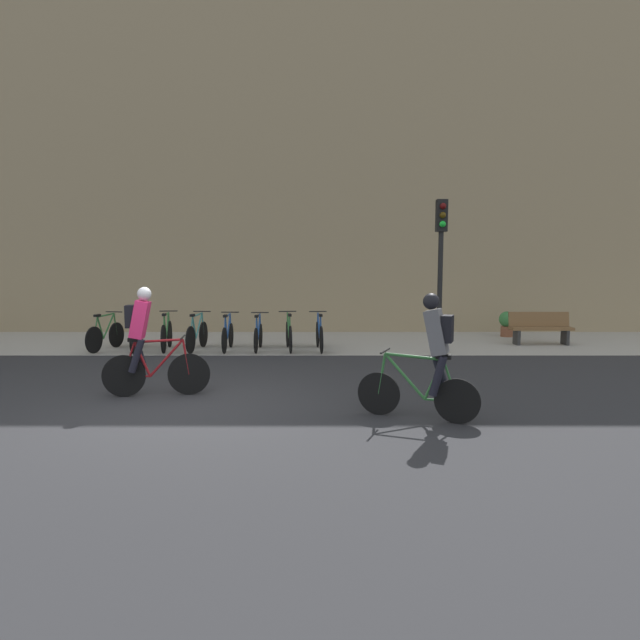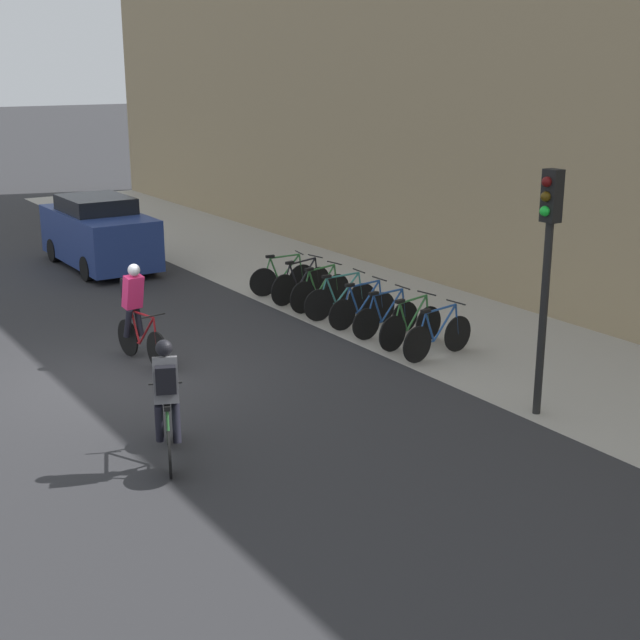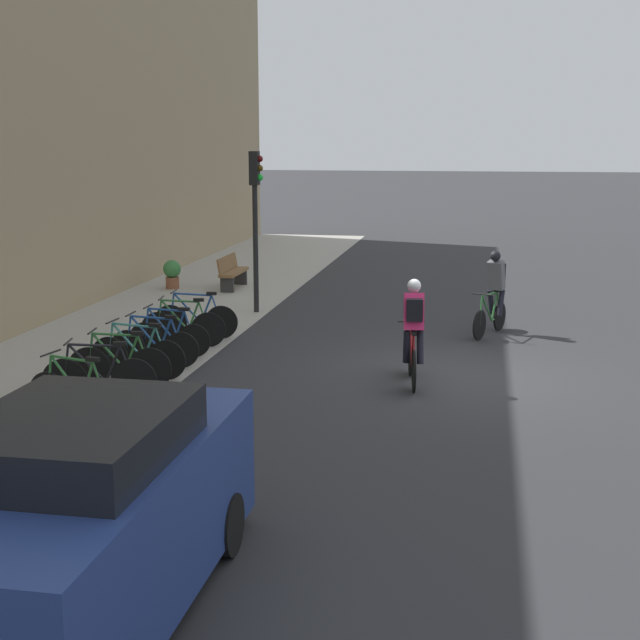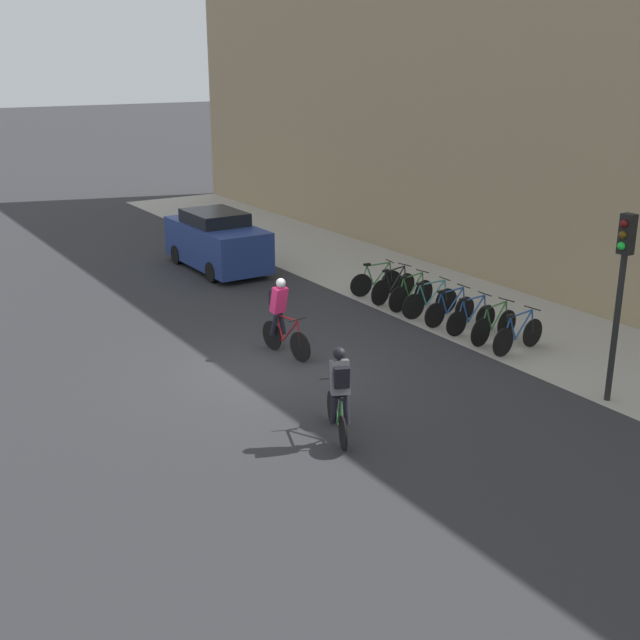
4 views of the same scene
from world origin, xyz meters
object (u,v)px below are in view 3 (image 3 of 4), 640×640
at_px(parked_bike_2, 120,365).
at_px(parked_bike_4, 155,345).
at_px(parked_bike_3, 138,354).
at_px(parked_bike_6, 183,326).
at_px(cyclist_pink, 413,330).
at_px(potted_plant, 172,273).
at_px(parked_bike_0, 77,393).
at_px(parked_bike_1, 99,377).
at_px(parked_car, 84,519).
at_px(parked_bike_5, 170,336).
at_px(cyclist_grey, 494,289).
at_px(parked_bike_7, 196,319).
at_px(bench, 232,271).
at_px(traffic_light_pole, 255,202).

bearing_deg(parked_bike_2, parked_bike_4, -0.04).
height_order(parked_bike_3, parked_bike_6, parked_bike_6).
bearing_deg(cyclist_pink, potted_plant, 40.05).
relative_size(parked_bike_2, parked_bike_4, 1.02).
distance_m(parked_bike_4, potted_plant, 8.50).
height_order(parked_bike_0, parked_bike_1, parked_bike_1).
bearing_deg(parked_bike_0, parked_car, -153.63).
relative_size(parked_bike_6, parked_car, 0.39).
height_order(parked_bike_3, parked_bike_4, parked_bike_3).
relative_size(parked_bike_0, parked_bike_5, 1.02).
distance_m(cyclist_grey, potted_plant, 9.54).
xyz_separation_m(parked_bike_6, parked_bike_7, (0.78, -0.00, -0.00)).
bearing_deg(parked_bike_3, bench, 6.11).
relative_size(parked_bike_2, bench, 1.01).
height_order(parked_bike_3, parked_bike_5, parked_bike_3).
distance_m(cyclist_grey, parked_bike_3, 7.58).
bearing_deg(parked_bike_0, parked_bike_6, 0.00).
bearing_deg(cyclist_pink, parked_bike_2, 103.17).
bearing_deg(parked_car, parked_bike_5, 15.67).
bearing_deg(parked_car, parked_bike_7, 13.45).
height_order(parked_bike_4, parked_bike_6, parked_bike_6).
bearing_deg(potted_plant, parked_bike_6, -158.52).
bearing_deg(parked_bike_6, potted_plant, 21.48).
xyz_separation_m(parked_bike_4, traffic_light_pole, (5.27, -0.52, 2.18)).
bearing_deg(parked_bike_3, cyclist_pink, -86.24).
distance_m(parked_bike_1, parked_bike_3, 1.56).
relative_size(parked_bike_2, parked_car, 0.39).
relative_size(parked_bike_2, potted_plant, 2.16).
height_order(cyclist_pink, parked_bike_2, cyclist_pink).
bearing_deg(parked_bike_5, parked_bike_0, 179.99).
relative_size(cyclist_pink, potted_plant, 2.29).
distance_m(traffic_light_pole, parked_car, 13.75).
bearing_deg(parked_bike_2, parked_car, -159.22).
xyz_separation_m(parked_bike_2, parked_bike_5, (2.34, -0.00, -0.03)).
bearing_deg(traffic_light_pole, parked_bike_7, 169.90).
xyz_separation_m(parked_bike_5, bench, (7.64, 0.98, 0.08)).
xyz_separation_m(cyclist_grey, parked_bike_3, (-4.65, 5.97, -0.54)).
relative_size(parked_bike_2, parked_bike_3, 0.97).
height_order(parked_bike_3, potted_plant, parked_bike_3).
xyz_separation_m(cyclist_pink, parked_bike_6, (2.04, 4.64, -0.54)).
bearing_deg(cyclist_grey, traffic_light_pole, 75.57).
xyz_separation_m(traffic_light_pole, potted_plant, (2.83, 3.09, -2.14)).
distance_m(parked_bike_7, traffic_light_pole, 3.68).
bearing_deg(cyclist_pink, parked_bike_0, 119.74).
bearing_deg(parked_car, potted_plant, 17.35).
distance_m(parked_bike_1, parked_bike_4, 2.34).
xyz_separation_m(parked_bike_2, parked_bike_3, (0.78, -0.00, -0.01)).
bearing_deg(bench, parked_bike_5, -172.66).
relative_size(traffic_light_pole, bench, 2.24).
height_order(parked_bike_1, parked_bike_3, parked_bike_1).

